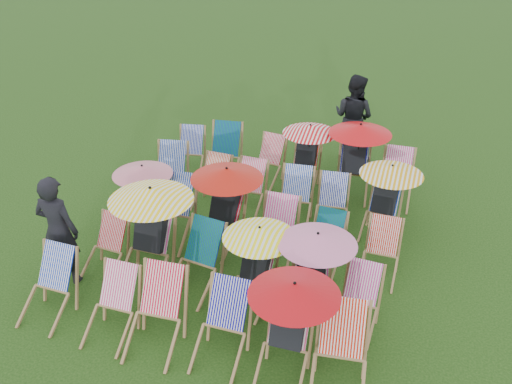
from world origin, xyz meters
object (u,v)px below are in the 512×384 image
(person_left, at_px, (58,231))
(person_rear, at_px, (353,117))
(deckchair_0, at_px, (47,287))
(deckchair_5, at_px, (340,356))
(deckchair_29, at_px, (396,178))

(person_left, distance_m, person_rear, 6.38)
(deckchair_0, xyz_separation_m, deckchair_5, (3.99, -0.02, 0.04))
(person_left, height_order, person_rear, person_rear)
(deckchair_5, height_order, deckchair_29, deckchair_5)
(person_left, xyz_separation_m, person_rear, (3.26, 5.49, 0.03))
(person_left, bearing_deg, deckchair_29, -140.47)
(deckchair_0, distance_m, deckchair_5, 4.00)
(deckchair_29, bearing_deg, person_rear, 122.90)
(deckchair_29, height_order, person_left, person_left)
(deckchair_0, height_order, deckchair_5, deckchair_5)
(deckchair_0, bearing_deg, deckchair_5, 1.43)
(deckchair_0, bearing_deg, person_left, 111.03)
(person_left, bearing_deg, deckchair_5, 167.97)
(deckchair_5, xyz_separation_m, person_left, (-4.25, 0.74, 0.37))
(deckchair_0, distance_m, deckchair_29, 6.17)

